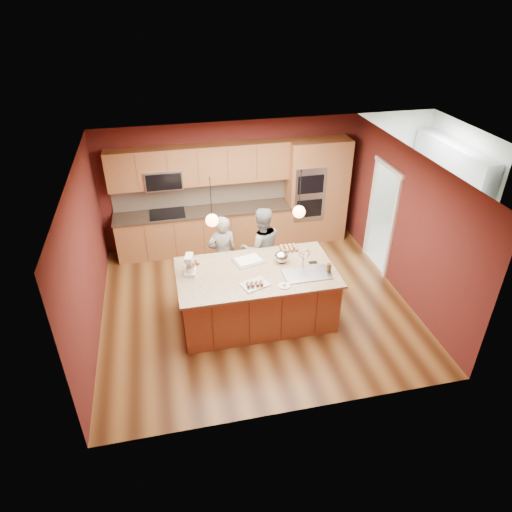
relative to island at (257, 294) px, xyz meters
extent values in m
plane|color=#452510|center=(0.05, 0.39, -0.50)|extent=(5.50, 5.50, 0.00)
plane|color=silver|center=(0.05, 0.39, 2.20)|extent=(5.50, 5.50, 0.00)
plane|color=#521B17|center=(0.05, 2.89, 0.85)|extent=(5.50, 0.00, 5.50)
plane|color=#521B17|center=(0.05, -2.11, 0.85)|extent=(5.50, 0.00, 5.50)
plane|color=#521B17|center=(-2.70, 0.39, 0.85)|extent=(0.00, 5.00, 5.00)
plane|color=#521B17|center=(2.80, 0.39, 0.85)|extent=(0.00, 5.00, 5.00)
cube|color=brown|center=(-0.60, 2.59, -0.05)|extent=(3.70, 0.60, 0.90)
cube|color=black|center=(-0.60, 2.58, 0.42)|extent=(3.74, 0.64, 0.04)
cube|color=beige|center=(-0.60, 2.87, 0.72)|extent=(3.70, 0.03, 0.56)
cube|color=brown|center=(-0.60, 2.71, 1.40)|extent=(3.70, 0.36, 0.80)
cube|color=black|center=(-1.35, 2.57, 0.45)|extent=(0.72, 0.52, 0.03)
cube|color=#9FA3A6|center=(-1.35, 2.69, 1.18)|extent=(0.76, 0.40, 0.40)
cube|color=brown|center=(1.65, 2.59, 0.65)|extent=(0.80, 0.60, 2.30)
cube|color=#9FA3A6|center=(1.65, 2.29, 0.70)|extent=(0.66, 0.04, 1.20)
cube|color=brown|center=(2.30, 2.59, 0.65)|extent=(0.50, 0.60, 2.30)
plane|color=beige|center=(3.70, 1.59, -0.50)|extent=(2.60, 2.60, 0.00)
plane|color=silver|center=(4.60, 1.59, 0.85)|extent=(0.00, 2.70, 2.70)
cube|color=silver|center=(4.40, 1.59, 1.45)|extent=(0.35, 2.40, 0.75)
cylinder|color=black|center=(-0.70, 0.00, 1.85)|extent=(0.01, 0.01, 0.70)
sphere|color=#FF9A58|center=(-0.70, 0.00, 1.50)|extent=(0.20, 0.20, 0.20)
cylinder|color=black|center=(0.67, 0.00, 1.85)|extent=(0.01, 0.01, 0.70)
sphere|color=#FF9A58|center=(0.67, 0.00, 1.50)|extent=(0.20, 0.20, 0.20)
cube|color=brown|center=(-0.02, 0.00, -0.03)|extent=(2.54, 1.38, 0.93)
cube|color=#D4B78D|center=(-0.02, 0.00, 0.46)|extent=(2.64, 1.48, 0.04)
cube|color=#9FA3A6|center=(0.78, -0.26, 0.40)|extent=(0.76, 0.45, 0.18)
imported|color=black|center=(-0.44, 0.99, 0.28)|extent=(0.62, 0.47, 1.55)
imported|color=gray|center=(0.30, 0.99, 0.32)|extent=(0.82, 0.66, 1.63)
cube|color=silver|center=(-1.10, 0.17, 0.50)|extent=(0.23, 0.27, 0.05)
cube|color=silver|center=(-1.10, 0.27, 0.65)|extent=(0.10, 0.09, 0.23)
cube|color=silver|center=(-1.10, 0.19, 0.77)|extent=(0.17, 0.25, 0.09)
cylinder|color=silver|center=(-1.10, 0.13, 0.57)|extent=(0.13, 0.13, 0.13)
cube|color=silver|center=(-0.08, 0.33, 0.49)|extent=(0.56, 0.47, 0.03)
cube|color=silver|center=(-0.08, 0.33, 0.51)|extent=(0.49, 0.39, 0.02)
cube|color=#9FA3A6|center=(-0.12, -0.38, 0.49)|extent=(0.49, 0.42, 0.02)
ellipsoid|color=silver|center=(0.47, 0.20, 0.57)|extent=(0.25, 0.25, 0.21)
cylinder|color=silver|center=(0.32, -0.50, 0.48)|extent=(0.19, 0.19, 0.01)
cylinder|color=#3E2E16|center=(1.15, -0.27, 0.55)|extent=(0.08, 0.08, 0.16)
cube|color=black|center=(0.99, 0.06, 0.48)|extent=(0.14, 0.08, 0.01)
cube|color=silver|center=(4.26, 1.17, 0.05)|extent=(0.68, 0.70, 1.09)
cube|color=silver|center=(4.25, 2.01, -0.05)|extent=(0.65, 0.66, 0.90)
camera|label=1|loc=(-1.38, -6.18, 4.67)|focal=32.00mm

